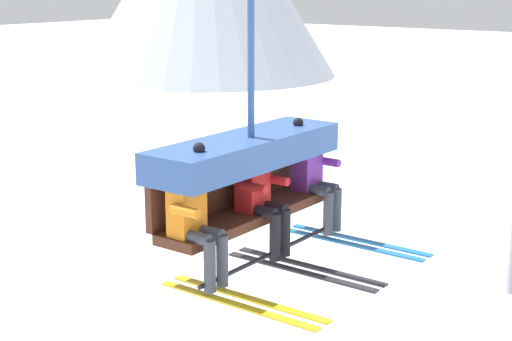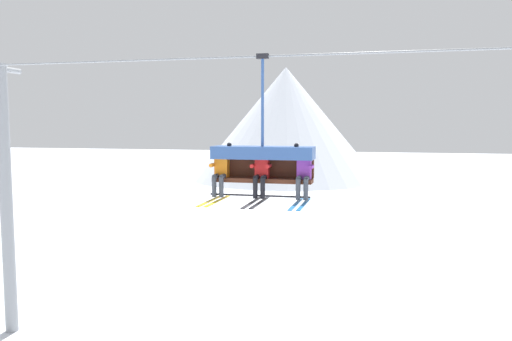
# 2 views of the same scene
# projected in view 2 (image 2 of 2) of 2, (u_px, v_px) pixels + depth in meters

# --- Properties ---
(mountain_peak_west) EXTENTS (20.77, 20.77, 12.43)m
(mountain_peak_west) POSITION_uv_depth(u_px,v_px,m) (286.00, 124.00, 55.53)
(mountain_peak_west) COLOR silver
(mountain_peak_west) RESTS_ON ground_plane
(lift_tower_near) EXTENTS (0.36, 1.88, 8.01)m
(lift_tower_near) POSITION_uv_depth(u_px,v_px,m) (5.00, 193.00, 14.50)
(lift_tower_near) COLOR gray
(lift_tower_near) RESTS_ON ground_plane
(lift_cable) EXTENTS (21.12, 0.05, 0.05)m
(lift_cable) POSITION_uv_depth(u_px,v_px,m) (337.00, 54.00, 11.18)
(lift_cable) COLOR gray
(chairlift_chair) EXTENTS (2.43, 0.74, 3.31)m
(chairlift_chair) POSITION_uv_depth(u_px,v_px,m) (263.00, 158.00, 11.87)
(chairlift_chair) COLOR #512819
(skier_orange) EXTENTS (0.48, 1.70, 1.34)m
(skier_orange) POSITION_uv_depth(u_px,v_px,m) (221.00, 170.00, 11.92)
(skier_orange) COLOR orange
(skier_red) EXTENTS (0.46, 1.70, 1.23)m
(skier_red) POSITION_uv_depth(u_px,v_px,m) (261.00, 172.00, 11.68)
(skier_red) COLOR red
(skier_purple) EXTENTS (0.48, 1.70, 1.34)m
(skier_purple) POSITION_uv_depth(u_px,v_px,m) (303.00, 172.00, 11.46)
(skier_purple) COLOR purple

